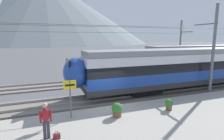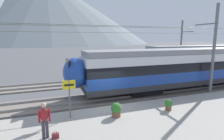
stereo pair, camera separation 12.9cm
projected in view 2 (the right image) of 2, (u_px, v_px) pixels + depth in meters
name	position (u px, v px, depth m)	size (l,w,h in m)	color
ground_plane	(107.00, 106.00, 12.96)	(400.00, 400.00, 0.00)	#565659
platform_slab	(137.00, 137.00, 8.62)	(120.00, 7.89, 0.31)	#A39E93
track_near	(100.00, 98.00, 14.46)	(120.00, 3.00, 0.28)	slate
track_far	(86.00, 83.00, 19.53)	(120.00, 3.00, 0.28)	slate
train_near_platform	(210.00, 65.00, 17.88)	(27.93, 2.97, 4.27)	#2D2D30
train_far_track	(219.00, 57.00, 25.53)	(25.01, 2.99, 4.27)	#2D2D30
catenary_mast_mid	(212.00, 48.00, 15.08)	(43.27, 2.39, 7.54)	slate
catenary_mast_far_side	(182.00, 45.00, 25.28)	(43.27, 2.29, 7.22)	slate
platform_sign	(69.00, 91.00, 10.10)	(0.70, 0.08, 2.19)	#59595B
passenger_walking	(45.00, 119.00, 8.10)	(0.53, 0.22, 1.69)	#383842
handbag_beside_passenger	(55.00, 136.00, 8.24)	(0.32, 0.18, 0.35)	maroon
potted_plant_platform_edge	(169.00, 104.00, 11.42)	(0.49, 0.49, 0.70)	brown
potted_plant_by_shelter	(116.00, 109.00, 10.48)	(0.63, 0.63, 0.82)	brown
mountain_central_peak	(47.00, 11.00, 179.37)	(197.86, 197.86, 63.30)	slate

